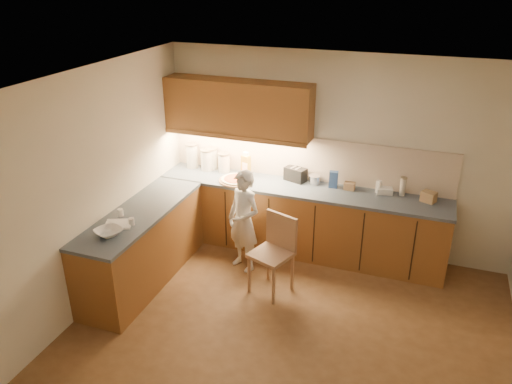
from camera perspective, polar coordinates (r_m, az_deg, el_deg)
room at (r=4.52m, az=4.36°, el=0.45°), size 4.54×4.50×2.62m
l_counter at (r=6.39m, az=-0.89°, el=-4.09°), size 3.77×2.62×0.92m
backsplash at (r=6.57m, az=5.84°, el=3.81°), size 3.75×0.02×0.58m
upper_cabinets at (r=6.49m, az=-2.10°, el=9.60°), size 1.95×0.36×0.73m
pizza_on_board at (r=6.57m, az=-2.24°, el=1.41°), size 0.46×0.46×0.19m
child at (r=6.13m, az=-1.41°, el=-3.34°), size 0.56×0.48×1.31m
wooden_chair at (r=5.78m, az=2.20°, el=-6.44°), size 0.54×0.54×0.94m
mixing_bowl at (r=5.49m, az=-16.51°, el=-4.42°), size 0.36×0.36×0.07m
canister_a at (r=7.04m, az=-7.32°, el=4.17°), size 0.17×0.17×0.35m
canister_b at (r=6.92m, az=-5.64°, el=3.70°), size 0.17×0.17×0.30m
canister_c at (r=6.95m, az=-5.06°, el=3.84°), size 0.16×0.16×0.31m
canister_d at (r=6.85m, az=-3.68°, el=3.41°), size 0.17×0.17×0.27m
oil_jug at (r=6.70m, az=-1.16°, el=3.12°), size 0.13×0.12×0.33m
toaster at (r=6.58m, az=4.53°, el=2.04°), size 0.32×0.24×0.18m
steel_pot at (r=6.52m, az=6.69°, el=1.42°), size 0.15×0.15×0.12m
blue_box at (r=6.43m, az=8.85°, el=1.42°), size 0.12×0.09×0.22m
card_box_a at (r=6.42m, az=10.63°, el=0.67°), size 0.14×0.10×0.10m
white_bottle at (r=6.40m, az=13.83°, el=0.60°), size 0.07×0.07×0.16m
flat_pack at (r=6.41m, az=14.48°, el=0.16°), size 0.22×0.17×0.08m
tall_jar at (r=6.38m, az=16.43°, el=0.63°), size 0.08×0.08×0.24m
card_box_b at (r=6.33m, az=19.13°, el=-0.52°), size 0.20×0.18×0.13m
dough_cloth at (r=5.68m, az=-15.44°, el=-3.56°), size 0.35×0.32×0.02m
spice_jar_a at (r=5.86m, az=-15.24°, el=-2.27°), size 0.08×0.08×0.09m
spice_jar_b at (r=5.62m, az=-14.04°, el=-3.31°), size 0.08×0.08×0.09m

